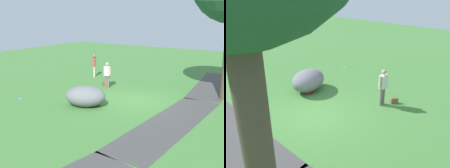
{
  "view_description": "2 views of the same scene",
  "coord_description": "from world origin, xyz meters",
  "views": [
    {
      "loc": [
        12.91,
        7.19,
        4.58
      ],
      "look_at": [
        0.66,
        -1.08,
        0.93
      ],
      "focal_mm": 45.85,
      "sensor_mm": 36.0,
      "label": 1
    },
    {
      "loc": [
        -6.68,
        5.53,
        4.97
      ],
      "look_at": [
        -0.03,
        -1.45,
        1.01
      ],
      "focal_mm": 39.15,
      "sensor_mm": 36.0,
      "label": 2
    }
  ],
  "objects": [
    {
      "name": "backpack_by_boulder",
      "position": [
        1.79,
        -1.3,
        0.19
      ],
      "size": [
        0.35,
        0.35,
        0.4
      ],
      "color": "maroon",
      "rests_on": "ground"
    },
    {
      "name": "ground_plane",
      "position": [
        0.0,
        0.0,
        0.0
      ],
      "size": [
        48.0,
        48.0,
        0.0
      ],
      "primitive_type": "plane",
      "color": "#447D39"
    },
    {
      "name": "frisbee_on_grass",
      "position": [
        3.2,
        -5.49,
        0.01
      ],
      "size": [
        0.22,
        0.22,
        0.02
      ],
      "color": "#3BACD7",
      "rests_on": "ground"
    },
    {
      "name": "woman_with_handbag",
      "position": [
        -1.4,
        -2.83,
        0.95
      ],
      "size": [
        0.24,
        0.52,
        1.64
      ],
      "color": "#78625B",
      "rests_on": "ground"
    },
    {
      "name": "handbag_on_grass",
      "position": [
        -1.73,
        -3.33,
        0.14
      ],
      "size": [
        0.38,
        0.38,
        0.31
      ],
      "color": "brown",
      "rests_on": "ground"
    },
    {
      "name": "lawn_boulder",
      "position": [
        2.2,
        -1.65,
        0.52
      ],
      "size": [
        2.1,
        2.44,
        1.05
      ],
      "color": "slate",
      "rests_on": "ground"
    }
  ]
}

